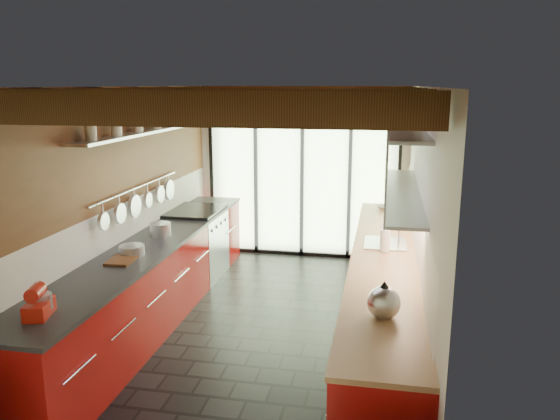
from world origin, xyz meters
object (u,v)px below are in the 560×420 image
at_px(paper_towel, 385,241).
at_px(soap_bottle, 385,230).
at_px(kettle, 384,301).
at_px(bowl, 386,208).
at_px(stand_mixer, 39,303).

distance_m(paper_towel, soap_bottle, 0.51).
relative_size(kettle, bowl, 1.34).
height_order(kettle, soap_bottle, kettle).
relative_size(stand_mixer, paper_towel, 1.10).
xyz_separation_m(stand_mixer, soap_bottle, (2.54, 2.65, 0.00)).
height_order(paper_towel, soap_bottle, paper_towel).
bearing_deg(paper_towel, stand_mixer, -139.86).
bearing_deg(paper_towel, soap_bottle, 90.00).
height_order(stand_mixer, soap_bottle, stand_mixer).
relative_size(kettle, paper_towel, 1.12).
xyz_separation_m(paper_towel, bowl, (0.00, 2.00, -0.09)).
bearing_deg(soap_bottle, stand_mixer, -133.82).
relative_size(kettle, soap_bottle, 1.54).
height_order(paper_towel, bowl, paper_towel).
relative_size(stand_mixer, bowl, 1.32).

